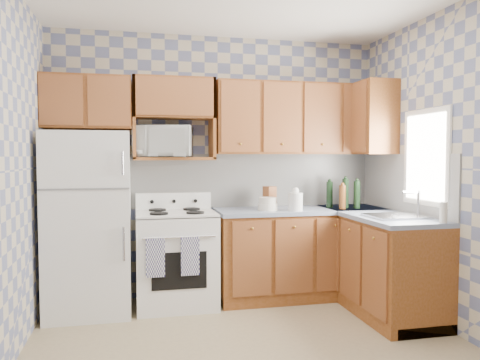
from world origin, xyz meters
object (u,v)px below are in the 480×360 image
at_px(stove_body, 176,260).
at_px(microwave, 164,142).
at_px(refrigerator, 89,223).
at_px(electric_kettle, 296,202).

distance_m(stove_body, microwave, 1.17).
xyz_separation_m(stove_body, microwave, (-0.10, 0.15, 1.15)).
bearing_deg(microwave, refrigerator, -154.84).
bearing_deg(stove_body, microwave, 125.18).
relative_size(stove_body, electric_kettle, 5.04).
distance_m(refrigerator, stove_body, 0.89).
xyz_separation_m(refrigerator, microwave, (0.70, 0.17, 0.76)).
xyz_separation_m(refrigerator, electric_kettle, (1.97, -0.14, 0.17)).
xyz_separation_m(refrigerator, stove_body, (0.80, 0.03, -0.39)).
relative_size(refrigerator, stove_body, 1.87).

